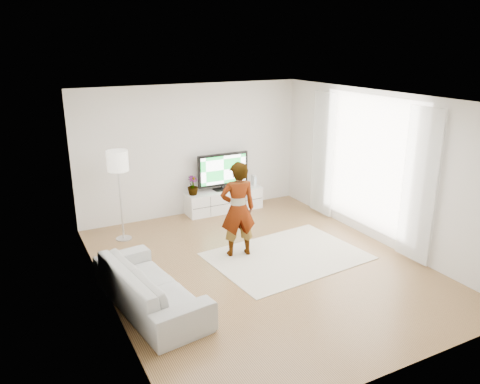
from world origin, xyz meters
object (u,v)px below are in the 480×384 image
television (223,170)px  floor_lamp (118,165)px  sofa (150,285)px  media_console (224,200)px  player (238,209)px  rug (287,256)px

television → floor_lamp: size_ratio=0.68×
sofa → media_console: bearing=-48.7°
media_console → player: size_ratio=1.02×
rug → media_console: bearing=89.5°
player → floor_lamp: 2.39m
rug → player: bearing=147.8°
media_console → television: (0.00, 0.03, 0.69)m
television → player: 2.33m
media_console → floor_lamp: 2.75m
player → sofa: size_ratio=0.76×
media_console → sofa: (-2.64, -3.11, 0.08)m
television → floor_lamp: 2.52m
floor_lamp → sofa: bearing=-95.5°
rug → floor_lamp: 3.48m
television → rug: 2.82m
media_console → television: 0.69m
television → sofa: television is taller
media_console → television: size_ratio=1.46×
rug → sofa: 2.68m
rug → floor_lamp: size_ratio=1.50×
media_console → sofa: size_ratio=0.78×
television → rug: bearing=-90.5°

